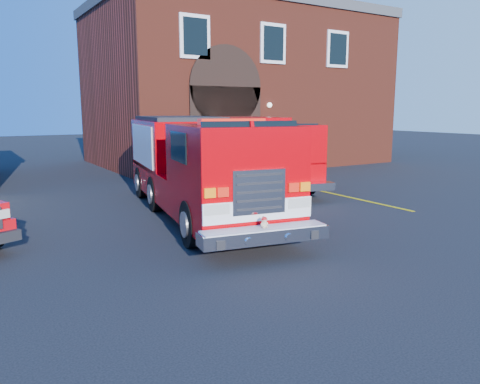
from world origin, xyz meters
TOP-DOWN VIEW (x-y plane):
  - ground at (0.00, 0.00)m, footprint 100.00×100.00m
  - parking_stripe_near at (6.50, 1.00)m, footprint 0.12×3.00m
  - parking_stripe_mid at (6.50, 4.00)m, footprint 0.12×3.00m
  - parking_stripe_far at (6.50, 7.00)m, footprint 0.12×3.00m
  - fire_station at (8.99, 13.98)m, footprint 15.20×10.20m
  - fire_engine at (0.85, 2.48)m, footprint 4.05×9.38m
  - secondary_truck at (5.22, 6.37)m, footprint 4.49×8.65m

SIDE VIEW (x-z plane):
  - ground at x=0.00m, z-range 0.00..0.00m
  - parking_stripe_near at x=6.50m, z-range 0.00..0.01m
  - parking_stripe_mid at x=6.50m, z-range 0.00..0.01m
  - parking_stripe_far at x=6.50m, z-range 0.00..0.01m
  - fire_engine at x=0.85m, z-range 0.05..2.85m
  - secondary_truck at x=5.22m, z-range 0.12..2.81m
  - fire_station at x=8.99m, z-range 0.03..8.48m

